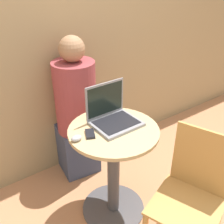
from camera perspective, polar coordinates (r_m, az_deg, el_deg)
ground_plane at (r=2.25m, az=0.29°, el=-20.25°), size 12.00×12.00×0.00m
back_wall at (r=2.18m, az=-12.35°, el=17.79°), size 7.00×0.05×2.60m
round_table at (r=1.92m, az=0.33°, el=-11.24°), size 0.61×0.61×0.76m
laptop at (r=1.79m, az=0.09°, el=-0.73°), size 0.31×0.27×0.27m
cell_phone at (r=1.69m, az=-4.81°, el=-4.74°), size 0.09×0.12×0.02m
computer_mouse at (r=1.64m, az=-7.74°, el=-5.66°), size 0.07×0.05×0.04m
chair_empty at (r=1.78m, az=16.74°, el=-17.15°), size 0.51×0.51×0.88m
person_seated at (r=2.32m, az=-8.08°, el=-1.48°), size 0.38×0.55×1.27m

